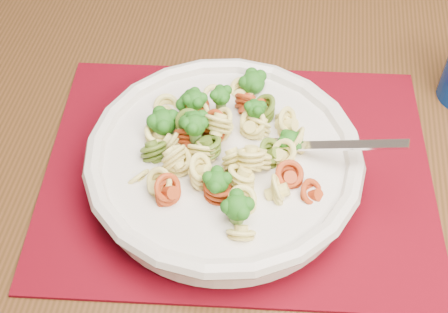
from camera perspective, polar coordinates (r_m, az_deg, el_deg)
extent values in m
cube|color=#4D2C15|center=(0.77, 6.13, 4.47)|extent=(1.44, 1.17, 0.04)
cube|color=#4D2C15|center=(1.38, -18.20, 6.39)|extent=(0.09, 0.09, 0.67)
cube|color=#61040E|center=(0.67, 1.30, -1.28)|extent=(0.48, 0.41, 0.00)
cylinder|color=beige|center=(0.66, 0.00, -1.95)|extent=(0.12, 0.12, 0.01)
cylinder|color=beige|center=(0.64, 0.00, -0.82)|extent=(0.27, 0.27, 0.03)
torus|color=beige|center=(0.63, 0.00, 0.13)|extent=(0.29, 0.29, 0.02)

